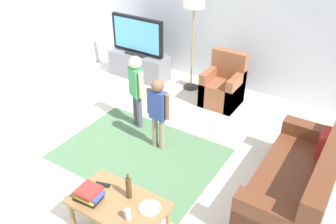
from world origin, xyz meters
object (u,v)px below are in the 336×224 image
Objects in this scene: book_stack at (89,194)px; tv at (137,36)px; soda_can at (128,214)px; bottle at (129,188)px; couch at (301,185)px; floor_lamp at (194,4)px; child_center at (158,108)px; child_near_tv at (136,85)px; tv_stand at (139,66)px; plate at (149,208)px; coffee_table at (119,205)px; armchair at (223,87)px; tv_remote at (103,185)px.

tv is at bearing 118.67° from book_stack.
soda_can is (0.50, -0.00, -0.00)m from book_stack.
couch is at bearing 41.91° from bottle.
child_center is (0.50, -1.84, -0.90)m from floor_lamp.
child_center is (0.58, -0.30, -0.05)m from child_near_tv.
child_near_tv is at bearing 172.72° from couch.
couch is (3.56, -1.72, 0.05)m from tv_stand.
couch reaches higher than soda_can.
tv is at bearing 133.40° from child_center.
tv_stand is at bearing 118.51° from book_stack.
plate is (1.38, -1.65, -0.27)m from child_near_tv.
coffee_table is at bearing -56.65° from tv.
armchair reaches higher than soda_can.
floor_lamp reaches higher than armchair.
bottle is 1.41× the size of plate.
coffee_table is at bearing -112.62° from bottle.
child_near_tv reaches higher than soda_can.
coffee_table is at bearing 151.39° from soda_can.
book_stack is (1.77, -3.24, -0.36)m from tv.
tv is 3.87m from plate.
floor_lamp is at bearing 108.06° from bottle.
plate reaches higher than tv_remote.
bottle is 0.30m from plate.
child_center is 8.96× the size of soda_can.
plate is at bearing 19.86° from book_stack.
armchair is at bearing 71.00° from tv_remote.
coffee_table is at bearing -58.75° from child_near_tv.
tv_remote is at bearing -77.90° from floor_lamp.
soda_can is (2.27, -3.26, 0.24)m from tv_stand.
tv_stand is at bearing 123.18° from coffee_table.
soda_can is at bearing -81.70° from armchair.
couch reaches higher than tv_stand.
tv_stand reaches higher than tv_remote.
child_near_tv is at bearing 121.25° from coffee_table.
armchair is 0.90× the size of coffee_table.
tv is 3.53× the size of bottle.
armchair is 7.50× the size of soda_can.
child_near_tv is (-0.81, -1.35, 0.40)m from armchair.
tv reaches higher than child_near_tv.
tv is 1.02× the size of child_center.
tv_stand is at bearing 90.00° from tv.
coffee_table is at bearing 22.61° from book_stack.
armchair is 3.00× the size of book_stack.
coffee_table is at bearing -36.49° from tv_remote.
book_stack is 0.50m from soda_can.
plate is (0.10, 0.22, -0.05)m from soda_can.
bottle is (0.05, 0.12, 0.18)m from coffee_table.
tv is 1.22× the size of armchair.
book_stack is at bearing -78.38° from floor_lamp.
tv_stand is 3.86m from plate.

